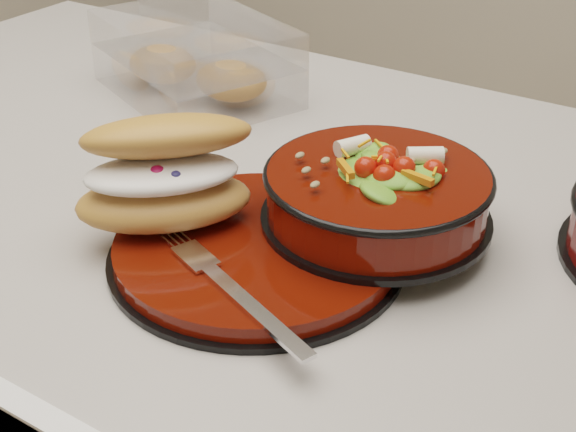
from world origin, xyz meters
The scene contains 5 objects.
dinner_plate centered at (0.13, -0.12, 0.91)m, with size 0.26×0.26×0.02m.
salad_bowl centered at (0.20, -0.04, 0.95)m, with size 0.21×0.21×0.09m.
croissant centered at (0.04, -0.14, 0.97)m, with size 0.17×0.18×0.10m.
fork centered at (0.16, -0.20, 0.92)m, with size 0.18×0.08×0.00m.
pastry_box centered at (-0.16, 0.15, 0.94)m, with size 0.30×0.26×0.09m.
Camera 1 is at (0.47, -0.60, 1.29)m, focal length 50.00 mm.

